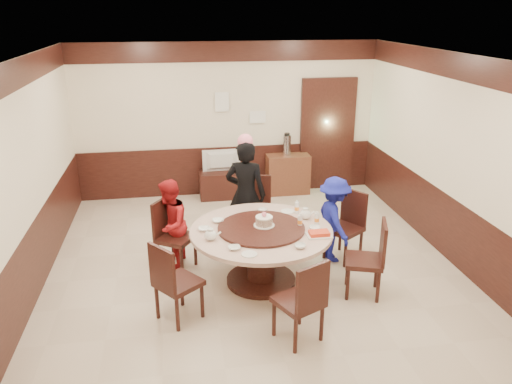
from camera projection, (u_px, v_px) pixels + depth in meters
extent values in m
plane|color=beige|center=(254.00, 266.00, 6.87)|extent=(6.00, 6.00, 0.00)
plane|color=silver|center=(253.00, 57.00, 5.89)|extent=(6.00, 6.00, 0.00)
cube|color=silver|center=(228.00, 120.00, 9.16)|extent=(5.50, 0.04, 2.80)
cube|color=silver|center=(320.00, 295.00, 3.61)|extent=(5.50, 0.04, 2.80)
cube|color=silver|center=(27.00, 181.00, 5.96)|extent=(0.04, 6.00, 2.80)
cube|color=silver|center=(452.00, 160.00, 6.80)|extent=(0.04, 6.00, 2.80)
cube|color=black|center=(254.00, 237.00, 6.71)|extent=(5.50, 6.00, 0.90)
cube|color=black|center=(254.00, 72.00, 5.95)|extent=(5.50, 6.00, 0.35)
cube|color=black|center=(327.00, 135.00, 9.52)|extent=(1.05, 0.08, 2.18)
cube|color=#8DDA9B|center=(327.00, 135.00, 9.54)|extent=(0.88, 0.02, 2.05)
cylinder|color=black|center=(261.00, 280.00, 6.48)|extent=(0.89, 0.89, 0.06)
cylinder|color=black|center=(261.00, 257.00, 6.36)|extent=(0.36, 0.36, 0.65)
cylinder|color=#C49D8E|center=(261.00, 231.00, 6.23)|extent=(1.78, 1.78, 0.05)
cylinder|color=black|center=(261.00, 228.00, 6.22)|extent=(1.09, 1.09, 0.03)
cube|color=black|center=(344.00, 229.00, 6.94)|extent=(0.61, 0.61, 0.06)
cube|color=black|center=(354.00, 207.00, 6.99)|extent=(0.27, 0.37, 0.50)
cube|color=black|center=(343.00, 245.00, 7.03)|extent=(0.36, 0.36, 0.42)
cube|color=black|center=(257.00, 212.00, 7.52)|extent=(0.50, 0.50, 0.06)
cube|color=black|center=(257.00, 191.00, 7.62)|extent=(0.42, 0.10, 0.50)
cube|color=black|center=(257.00, 227.00, 7.60)|extent=(0.36, 0.36, 0.42)
cube|color=black|center=(176.00, 238.00, 6.68)|extent=(0.61, 0.61, 0.06)
cube|color=black|center=(162.00, 217.00, 6.66)|extent=(0.26, 0.38, 0.50)
cube|color=black|center=(177.00, 254.00, 6.76)|extent=(0.36, 0.36, 0.42)
cube|color=black|center=(179.00, 283.00, 5.59)|extent=(0.62, 0.62, 0.06)
cube|color=black|center=(162.00, 269.00, 5.35)|extent=(0.29, 0.36, 0.50)
cube|color=black|center=(180.00, 301.00, 5.67)|extent=(0.36, 0.36, 0.42)
cube|color=black|center=(298.00, 302.00, 5.24)|extent=(0.59, 0.59, 0.06)
cube|color=black|center=(313.00, 288.00, 4.98)|extent=(0.40, 0.22, 0.50)
cube|color=black|center=(298.00, 321.00, 5.32)|extent=(0.36, 0.36, 0.42)
cube|color=black|center=(364.00, 261.00, 6.07)|extent=(0.56, 0.56, 0.06)
cube|color=black|center=(383.00, 242.00, 5.95)|extent=(0.17, 0.41, 0.50)
cube|color=black|center=(362.00, 278.00, 6.16)|extent=(0.36, 0.36, 0.42)
imported|color=black|center=(246.00, 195.00, 7.20)|extent=(0.69, 0.57, 1.62)
imported|color=#A7161A|center=(170.00, 224.00, 6.68)|extent=(0.57, 0.68, 1.24)
imported|color=#171D93|center=(334.00, 220.00, 6.86)|extent=(0.52, 0.82, 1.21)
cylinder|color=white|center=(264.00, 225.00, 6.25)|extent=(0.26, 0.26, 0.01)
cylinder|color=tan|center=(264.00, 221.00, 6.23)|extent=(0.21, 0.21, 0.10)
cylinder|color=white|center=(264.00, 217.00, 6.22)|extent=(0.21, 0.21, 0.01)
sphere|color=pink|center=(264.00, 214.00, 6.20)|extent=(0.06, 0.06, 0.06)
ellipsoid|color=white|center=(211.00, 235.00, 5.92)|extent=(0.17, 0.15, 0.13)
ellipsoid|color=white|center=(306.00, 214.00, 6.52)|extent=(0.17, 0.15, 0.13)
imported|color=white|center=(218.00, 221.00, 6.43)|extent=(0.15, 0.15, 0.04)
imported|color=white|center=(300.00, 246.00, 5.74)|extent=(0.13, 0.13, 0.04)
imported|color=white|center=(234.00, 248.00, 5.70)|extent=(0.14, 0.14, 0.03)
imported|color=white|center=(315.00, 228.00, 6.20)|extent=(0.14, 0.14, 0.05)
imported|color=white|center=(204.00, 229.00, 6.19)|extent=(0.15, 0.15, 0.04)
imported|color=white|center=(262.00, 210.00, 6.75)|extent=(0.13, 0.13, 0.04)
cylinder|color=white|center=(249.00, 254.00, 5.58)|extent=(0.18, 0.18, 0.01)
cylinder|color=white|center=(288.00, 211.00, 6.75)|extent=(0.18, 0.18, 0.01)
cube|color=white|center=(319.00, 235.00, 6.03)|extent=(0.30, 0.20, 0.02)
cube|color=red|center=(319.00, 233.00, 6.02)|extent=(0.24, 0.15, 0.04)
cylinder|color=white|center=(300.00, 221.00, 6.26)|extent=(0.06, 0.06, 0.16)
cylinder|color=white|center=(317.00, 219.00, 6.33)|extent=(0.06, 0.06, 0.16)
cylinder|color=white|center=(297.00, 208.00, 6.68)|extent=(0.06, 0.06, 0.16)
cube|color=black|center=(222.00, 184.00, 9.30)|extent=(0.85, 0.45, 0.50)
imported|color=gray|center=(222.00, 161.00, 9.14)|extent=(0.70, 0.11, 0.40)
cube|color=#5B301E|center=(288.00, 174.00, 9.48)|extent=(0.80, 0.40, 0.75)
cylinder|color=silver|center=(287.00, 145.00, 9.28)|extent=(0.15, 0.15, 0.38)
cube|color=white|center=(222.00, 102.00, 8.98)|extent=(0.25, 0.00, 0.35)
cube|color=white|center=(258.00, 117.00, 9.18)|extent=(0.30, 0.00, 0.22)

